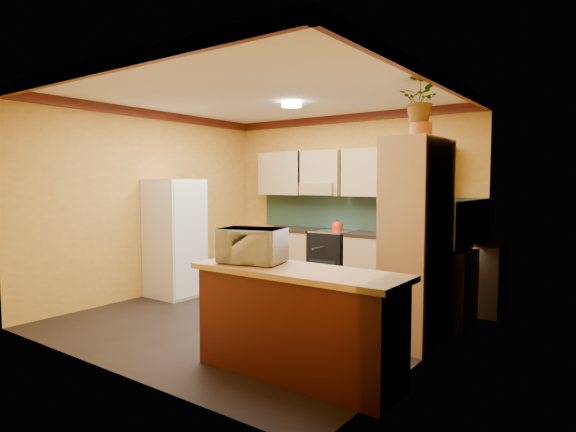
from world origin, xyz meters
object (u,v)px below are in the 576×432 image
Objects in this scene: base_cabinets_back at (370,266)px; stove at (333,261)px; microwave at (252,246)px; fridge at (175,238)px; pantry at (417,241)px; breakfast_bar at (297,326)px.

base_cabinets_back is 4.01× the size of stove.
base_cabinets_back is 3.11m from microwave.
fridge is 3.61m from pantry.
stove is 0.51× the size of breakfast_bar.
base_cabinets_back is at bearing 129.76° from pantry.
stove is 2.56m from pantry.
pantry reaches higher than fridge.
microwave reaches higher than breakfast_bar.
breakfast_bar is 3.18× the size of microwave.
microwave is (0.32, -3.02, 0.65)m from base_cabinets_back.
fridge is 3.43m from breakfast_bar.
pantry is (3.60, 0.10, 0.20)m from fridge.
breakfast_bar is 0.82m from microwave.
stove reaches higher than breakfast_bar.
fridge reaches higher than microwave.
stove is 2.39m from fridge.
breakfast_bar is (3.12, -1.36, -0.41)m from fridge.
stove is (-0.62, -0.00, 0.02)m from base_cabinets_back.
base_cabinets_back is at bearing 36.02° from fridge.
microwave reaches higher than base_cabinets_back.
base_cabinets_back is 0.63m from stove.
base_cabinets_back is 1.74× the size of pantry.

